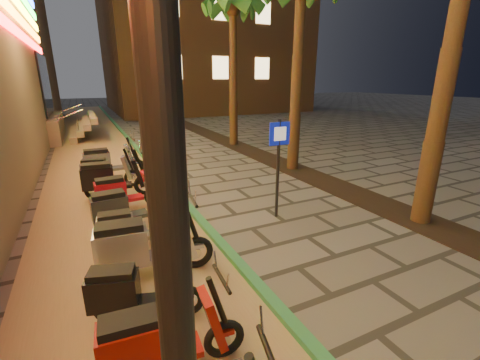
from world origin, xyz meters
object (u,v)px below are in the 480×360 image
scooter_7 (141,246)px  scooter_9 (123,208)px  scooter_6 (132,291)px  pedestrian_sign (279,155)px  scooter_12 (104,171)px  scooter_8 (129,228)px  scooter_10 (122,192)px  scooter_13 (107,162)px  scooter_5 (157,341)px  scooter_11 (109,178)px

scooter_7 → scooter_9: scooter_7 is taller
scooter_6 → pedestrian_sign: bearing=48.3°
pedestrian_sign → scooter_12: (-3.42, 3.97, -0.96)m
scooter_8 → scooter_10: (0.11, 2.06, 0.04)m
scooter_13 → scooter_7: bearing=-91.4°
scooter_5 → scooter_7: scooter_7 is taller
scooter_6 → scooter_12: scooter_12 is taller
scooter_10 → scooter_13: bearing=88.6°
scooter_7 → scooter_13: bearing=97.0°
scooter_5 → scooter_7: (0.18, 1.94, 0.09)m
scooter_5 → scooter_12: (-0.01, 7.03, 0.03)m
scooter_6 → scooter_12: size_ratio=0.88×
scooter_8 → scooter_12: bearing=96.9°
scooter_7 → scooter_12: scooter_7 is taller
scooter_12 → scooter_13: (0.15, 0.93, 0.06)m
scooter_6 → scooter_13: 6.97m
scooter_8 → scooter_10: 2.07m
pedestrian_sign → scooter_8: pedestrian_sign is taller
scooter_8 → scooter_13: (0.02, 5.03, 0.11)m
scooter_13 → scooter_11: bearing=-94.2°
scooter_7 → scooter_11: (-0.12, 4.09, 0.00)m
scooter_10 → scooter_13: 2.97m
scooter_7 → scooter_6: bearing=-100.1°
scooter_8 → scooter_11: (-0.07, 3.10, 0.12)m
pedestrian_sign → scooter_10: bearing=149.4°
scooter_9 → scooter_13: bearing=85.5°
scooter_7 → scooter_11: scooter_11 is taller
scooter_6 → scooter_9: scooter_9 is taller
pedestrian_sign → scooter_13: size_ratio=1.23×
scooter_9 → scooter_8: bearing=-94.6°
pedestrian_sign → scooter_11: (-3.35, 2.97, -0.90)m
scooter_11 → scooter_5: bearing=-85.5°
pedestrian_sign → scooter_5: 4.69m
scooter_7 → pedestrian_sign: bearing=25.8°
scooter_5 → scooter_9: 3.88m
scooter_7 → scooter_12: size_ratio=1.12×
scooter_13 → scooter_10: bearing=-89.9°
scooter_8 → scooter_11: bearing=96.2°
scooter_12 → scooter_5: bearing=-76.2°
scooter_6 → scooter_13: bearing=105.9°
scooter_8 → scooter_10: size_ratio=0.92×
scooter_10 → scooter_11: 1.05m
scooter_6 → scooter_7: scooter_7 is taller
scooter_6 → scooter_13: scooter_13 is taller
scooter_7 → scooter_8: size_ratio=1.25×
scooter_9 → scooter_12: scooter_9 is taller
scooter_10 → scooter_11: (-0.18, 1.04, 0.07)m
pedestrian_sign → scooter_11: pedestrian_sign is taller
pedestrian_sign → scooter_13: (-3.27, 4.90, -0.90)m
scooter_5 → scooter_13: scooter_13 is taller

